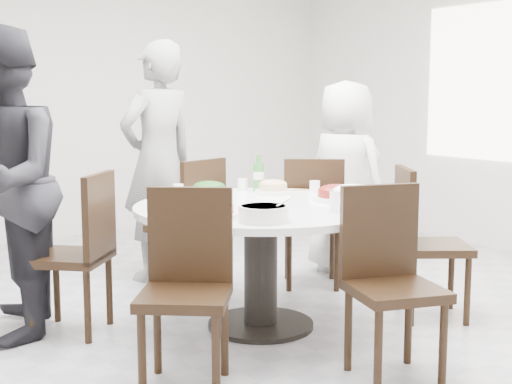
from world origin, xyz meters
TOP-DOWN VIEW (x-y plane):
  - floor at (0.00, 0.00)m, footprint 6.00×6.00m
  - wall_back at (0.00, 3.00)m, footprint 6.00×0.01m
  - dining_table at (-0.01, -0.32)m, footprint 1.50×1.50m
  - chair_ne at (0.84, 0.25)m, footprint 0.58×0.58m
  - chair_n at (0.01, 0.67)m, footprint 0.52×0.52m
  - chair_nw at (-0.99, 0.24)m, footprint 0.59×0.59m
  - chair_sw at (-0.82, -0.85)m, footprint 0.59×0.59m
  - chair_s at (0.08, -1.34)m, footprint 0.53×0.53m
  - chair_se at (0.99, -0.77)m, footprint 0.58×0.58m
  - diner_right at (1.28, 0.38)m, footprint 0.60×0.81m
  - diner_middle at (0.02, 1.07)m, footprint 0.72×0.54m
  - diner_left at (-1.32, 0.37)m, footprint 0.95×1.06m
  - dish_greens at (-0.08, 0.16)m, footprint 0.27×0.27m
  - dish_pale at (0.32, 0.02)m, footprint 0.24×0.24m
  - dish_orange at (-0.45, -0.13)m, footprint 0.28×0.28m
  - dish_redbrown at (0.46, -0.46)m, footprint 0.31×0.31m
  - dish_tofu at (-0.47, -0.53)m, footprint 0.29×0.29m
  - rice_bowl at (0.30, -0.78)m, footprint 0.26×0.26m
  - soup_bowl at (-0.31, -0.78)m, footprint 0.26×0.26m
  - beverage_bottle at (0.31, 0.16)m, footprint 0.07×0.07m
  - tea_cups at (0.01, 0.29)m, footprint 0.07×0.07m
  - chopsticks at (0.01, 0.35)m, footprint 0.24×0.04m

SIDE VIEW (x-z plane):
  - floor at x=0.00m, z-range -0.01..0.01m
  - dining_table at x=-0.01m, z-range 0.00..0.75m
  - chair_ne at x=0.84m, z-range 0.00..0.95m
  - chair_n at x=0.01m, z-range 0.00..0.95m
  - chair_nw at x=-0.99m, z-range 0.00..0.95m
  - chair_sw at x=-0.82m, z-range 0.00..0.95m
  - chair_s at x=0.08m, z-range 0.00..0.95m
  - chair_se at x=0.99m, z-range 0.00..0.95m
  - diner_right at x=1.28m, z-range 0.00..1.50m
  - chopsticks at x=0.01m, z-range 0.75..0.76m
  - dish_pale at x=0.32m, z-range 0.75..0.81m
  - dish_greens at x=-0.08m, z-range 0.75..0.82m
  - dish_orange at x=-0.45m, z-range 0.75..0.82m
  - dish_tofu at x=-0.47m, z-range 0.75..0.83m
  - dish_redbrown at x=0.46m, z-range 0.75..0.83m
  - tea_cups at x=0.01m, z-range 0.75..0.83m
  - soup_bowl at x=-0.31m, z-range 0.75..0.83m
  - rice_bowl at x=0.30m, z-range 0.75..0.86m
  - beverage_bottle at x=0.31m, z-range 0.75..1.00m
  - diner_left at x=-1.32m, z-range 0.00..1.79m
  - diner_middle at x=0.02m, z-range 0.00..1.79m
  - wall_back at x=0.00m, z-range 0.00..2.80m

